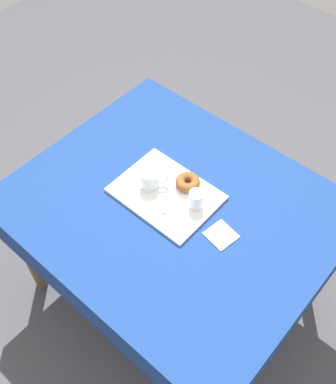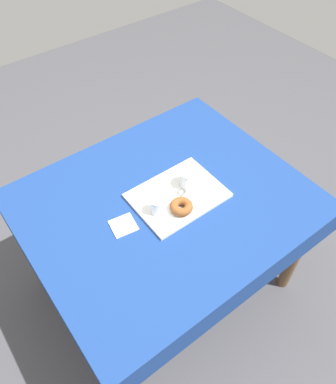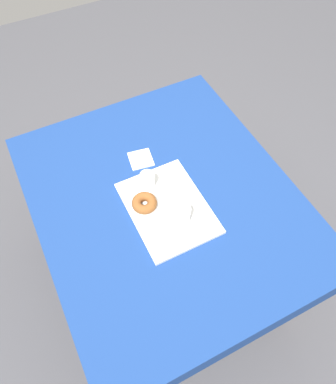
% 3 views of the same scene
% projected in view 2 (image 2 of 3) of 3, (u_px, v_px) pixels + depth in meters
% --- Properties ---
extents(ground_plane, '(6.00, 6.00, 0.00)m').
position_uv_depth(ground_plane, '(166.00, 279.00, 2.33)').
color(ground_plane, '#47474C').
extents(dining_table, '(1.28, 1.08, 0.75)m').
position_uv_depth(dining_table, '(166.00, 212.00, 1.83)').
color(dining_table, navy).
rests_on(dining_table, ground).
extents(serving_tray, '(0.42, 0.31, 0.02)m').
position_uv_depth(serving_tray, '(178.00, 195.00, 1.77)').
color(serving_tray, white).
rests_on(serving_tray, dining_table).
extents(tea_mug_left, '(0.11, 0.10, 0.08)m').
position_uv_depth(tea_mug_left, '(189.00, 179.00, 1.77)').
color(tea_mug_left, white).
rests_on(tea_mug_left, serving_tray).
extents(water_glass_near, '(0.06, 0.06, 0.08)m').
position_uv_depth(water_glass_near, '(158.00, 207.00, 1.66)').
color(water_glass_near, white).
rests_on(water_glass_near, serving_tray).
extents(donut_plate_left, '(0.11, 0.11, 0.01)m').
position_uv_depth(donut_plate_left, '(181.00, 210.00, 1.70)').
color(donut_plate_left, white).
rests_on(donut_plate_left, serving_tray).
extents(sugar_donut_left, '(0.10, 0.10, 0.04)m').
position_uv_depth(sugar_donut_left, '(181.00, 207.00, 1.68)').
color(sugar_donut_left, brown).
rests_on(sugar_donut_left, donut_plate_left).
extents(teaspoon_near, '(0.08, 0.11, 0.01)m').
position_uv_depth(teaspoon_near, '(160.00, 191.00, 1.77)').
color(teaspoon_near, silver).
rests_on(teaspoon_near, serving_tray).
extents(paper_napkin, '(0.12, 0.12, 0.01)m').
position_uv_depth(paper_napkin, '(123.00, 225.00, 1.66)').
color(paper_napkin, white).
rests_on(paper_napkin, dining_table).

